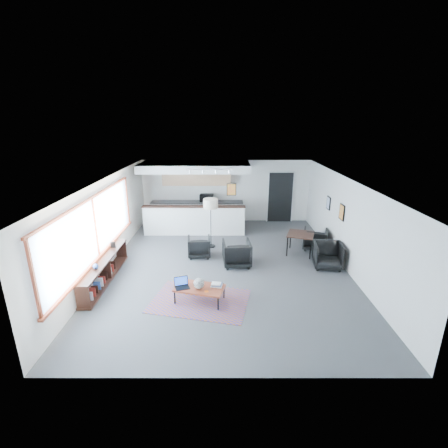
{
  "coord_description": "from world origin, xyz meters",
  "views": [
    {
      "loc": [
        -0.07,
        -8.95,
        4.24
      ],
      "look_at": [
        -0.07,
        0.4,
        1.18
      ],
      "focal_mm": 26.0,
      "sensor_mm": 36.0,
      "label": 1
    }
  ],
  "objects_px": {
    "ceramic_pot": "(199,284)",
    "dining_chair_far": "(315,240)",
    "coffee_table": "(200,288)",
    "armchair_left": "(199,246)",
    "laptop": "(182,284)",
    "armchair_right": "(237,252)",
    "dining_chair_near": "(328,256)",
    "floor_lamp": "(211,205)",
    "dining_table": "(301,235)",
    "microwave": "(207,197)",
    "book_stack": "(217,285)"
  },
  "relations": [
    {
      "from": "ceramic_pot",
      "to": "dining_chair_far",
      "type": "xyz_separation_m",
      "value": [
        3.67,
        3.38,
        -0.18
      ]
    },
    {
      "from": "coffee_table",
      "to": "armchair_left",
      "type": "relative_size",
      "value": 1.78
    },
    {
      "from": "coffee_table",
      "to": "armchair_left",
      "type": "distance_m",
      "value": 2.71
    },
    {
      "from": "laptop",
      "to": "armchair_right",
      "type": "bearing_deg",
      "value": 35.92
    },
    {
      "from": "armchair_left",
      "to": "dining_chair_near",
      "type": "relative_size",
      "value": 1.02
    },
    {
      "from": "floor_lamp",
      "to": "dining_chair_near",
      "type": "relative_size",
      "value": 2.4
    },
    {
      "from": "armchair_right",
      "to": "dining_chair_far",
      "type": "distance_m",
      "value": 2.98
    },
    {
      "from": "dining_table",
      "to": "dining_chair_near",
      "type": "bearing_deg",
      "value": -60.03
    },
    {
      "from": "dining_table",
      "to": "dining_chair_far",
      "type": "distance_m",
      "value": 0.77
    },
    {
      "from": "armchair_right",
      "to": "microwave",
      "type": "distance_m",
      "value": 4.34
    },
    {
      "from": "coffee_table",
      "to": "floor_lamp",
      "type": "bearing_deg",
      "value": 102.1
    },
    {
      "from": "book_stack",
      "to": "dining_table",
      "type": "distance_m",
      "value": 3.92
    },
    {
      "from": "dining_chair_near",
      "to": "laptop",
      "type": "bearing_deg",
      "value": -148.41
    },
    {
      "from": "floor_lamp",
      "to": "dining_chair_far",
      "type": "relative_size",
      "value": 2.57
    },
    {
      "from": "coffee_table",
      "to": "dining_table",
      "type": "height_order",
      "value": "dining_table"
    },
    {
      "from": "armchair_left",
      "to": "ceramic_pot",
      "type": "bearing_deg",
      "value": 89.45
    },
    {
      "from": "ceramic_pot",
      "to": "microwave",
      "type": "xyz_separation_m",
      "value": [
        -0.13,
        6.25,
        0.61
      ]
    },
    {
      "from": "laptop",
      "to": "ceramic_pot",
      "type": "height_order",
      "value": "ceramic_pot"
    },
    {
      "from": "book_stack",
      "to": "floor_lamp",
      "type": "xyz_separation_m",
      "value": [
        -0.27,
        3.48,
        1.06
      ]
    },
    {
      "from": "coffee_table",
      "to": "dining_chair_near",
      "type": "relative_size",
      "value": 1.81
    },
    {
      "from": "armchair_left",
      "to": "dining_chair_far",
      "type": "distance_m",
      "value": 3.92
    },
    {
      "from": "laptop",
      "to": "book_stack",
      "type": "xyz_separation_m",
      "value": [
        0.84,
        0.03,
        -0.03
      ]
    },
    {
      "from": "coffee_table",
      "to": "ceramic_pot",
      "type": "relative_size",
      "value": 5.0
    },
    {
      "from": "coffee_table",
      "to": "floor_lamp",
      "type": "xyz_separation_m",
      "value": [
        0.14,
        3.53,
        1.12
      ]
    },
    {
      "from": "ceramic_pot",
      "to": "armchair_left",
      "type": "xyz_separation_m",
      "value": [
        -0.2,
        2.76,
        -0.15
      ]
    },
    {
      "from": "floor_lamp",
      "to": "dining_table",
      "type": "distance_m",
      "value": 3.11
    },
    {
      "from": "laptop",
      "to": "floor_lamp",
      "type": "height_order",
      "value": "floor_lamp"
    },
    {
      "from": "coffee_table",
      "to": "armchair_left",
      "type": "xyz_separation_m",
      "value": [
        -0.21,
        2.7,
        0.01
      ]
    },
    {
      "from": "dining_chair_far",
      "to": "laptop",
      "type": "bearing_deg",
      "value": 55.24
    },
    {
      "from": "book_stack",
      "to": "dining_table",
      "type": "relative_size",
      "value": 0.29
    },
    {
      "from": "armchair_left",
      "to": "dining_chair_near",
      "type": "distance_m",
      "value": 3.95
    },
    {
      "from": "laptop",
      "to": "book_stack",
      "type": "bearing_deg",
      "value": -17.37
    },
    {
      "from": "floor_lamp",
      "to": "dining_table",
      "type": "bearing_deg",
      "value": -11.53
    },
    {
      "from": "armchair_right",
      "to": "microwave",
      "type": "relative_size",
      "value": 1.52
    },
    {
      "from": "book_stack",
      "to": "dining_table",
      "type": "bearing_deg",
      "value": 47.23
    },
    {
      "from": "dining_table",
      "to": "dining_chair_far",
      "type": "xyz_separation_m",
      "value": [
        0.59,
        0.39,
        -0.3
      ]
    },
    {
      "from": "ceramic_pot",
      "to": "floor_lamp",
      "type": "relative_size",
      "value": 0.15
    },
    {
      "from": "ceramic_pot",
      "to": "floor_lamp",
      "type": "distance_m",
      "value": 3.71
    },
    {
      "from": "book_stack",
      "to": "dining_chair_far",
      "type": "relative_size",
      "value": 0.45
    },
    {
      "from": "floor_lamp",
      "to": "microwave",
      "type": "relative_size",
      "value": 3.07
    },
    {
      "from": "coffee_table",
      "to": "armchair_right",
      "type": "bearing_deg",
      "value": 79.1
    },
    {
      "from": "laptop",
      "to": "dining_chair_near",
      "type": "bearing_deg",
      "value": 5.24
    },
    {
      "from": "floor_lamp",
      "to": "coffee_table",
      "type": "bearing_deg",
      "value": -92.23
    },
    {
      "from": "armchair_left",
      "to": "book_stack",
      "type": "bearing_deg",
      "value": 98.36
    },
    {
      "from": "laptop",
      "to": "armchair_left",
      "type": "xyz_separation_m",
      "value": [
        0.22,
        2.68,
        -0.09
      ]
    },
    {
      "from": "dining_chair_far",
      "to": "book_stack",
      "type": "bearing_deg",
      "value": 61.47
    },
    {
      "from": "coffee_table",
      "to": "book_stack",
      "type": "distance_m",
      "value": 0.42
    },
    {
      "from": "armchair_left",
      "to": "coffee_table",
      "type": "bearing_deg",
      "value": 89.71
    },
    {
      "from": "coffee_table",
      "to": "dining_chair_near",
      "type": "xyz_separation_m",
      "value": [
        3.66,
        1.91,
        0.0
      ]
    },
    {
      "from": "dining_table",
      "to": "microwave",
      "type": "xyz_separation_m",
      "value": [
        -3.21,
        3.26,
        0.49
      ]
    }
  ]
}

